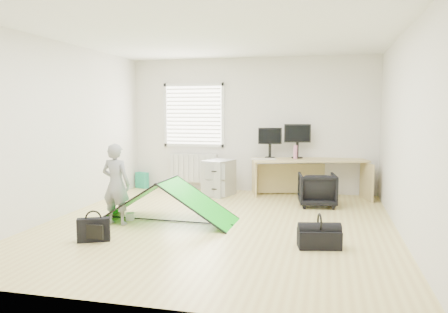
% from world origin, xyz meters
% --- Properties ---
extents(ground, '(5.50, 5.50, 0.00)m').
position_xyz_m(ground, '(0.00, 0.00, 0.00)').
color(ground, '#D8C373').
rests_on(ground, ground).
extents(back_wall, '(5.00, 0.02, 2.70)m').
position_xyz_m(back_wall, '(0.00, 2.75, 1.35)').
color(back_wall, silver).
rests_on(back_wall, ground).
extents(window, '(1.20, 0.06, 1.20)m').
position_xyz_m(window, '(-1.20, 2.71, 1.55)').
color(window, silver).
rests_on(window, back_wall).
extents(radiator, '(1.00, 0.12, 0.60)m').
position_xyz_m(radiator, '(-1.20, 2.67, 0.45)').
color(radiator, silver).
rests_on(radiator, back_wall).
extents(desk, '(2.24, 1.22, 0.73)m').
position_xyz_m(desk, '(1.19, 2.36, 0.36)').
color(desk, tan).
rests_on(desk, ground).
extents(filing_cabinet, '(0.61, 0.70, 0.69)m').
position_xyz_m(filing_cabinet, '(-0.51, 2.12, 0.35)').
color(filing_cabinet, '#A3A6A9').
rests_on(filing_cabinet, ground).
extents(monitor_left, '(0.46, 0.19, 0.43)m').
position_xyz_m(monitor_left, '(0.44, 2.38, 0.94)').
color(monitor_left, black).
rests_on(monitor_left, desk).
extents(monitor_right, '(0.51, 0.18, 0.48)m').
position_xyz_m(monitor_right, '(0.96, 2.49, 0.97)').
color(monitor_right, black).
rests_on(monitor_right, desk).
extents(keyboard, '(0.49, 0.27, 0.02)m').
position_xyz_m(keyboard, '(0.36, 2.10, 0.74)').
color(keyboard, beige).
rests_on(keyboard, desk).
extents(thermos, '(0.08, 0.08, 0.26)m').
position_xyz_m(thermos, '(0.93, 2.34, 0.86)').
color(thermos, '#CC7296').
rests_on(thermos, desk).
extents(office_chair, '(0.70, 0.71, 0.58)m').
position_xyz_m(office_chair, '(1.37, 1.57, 0.29)').
color(office_chair, black).
rests_on(office_chair, ground).
extents(person, '(0.45, 0.31, 1.18)m').
position_xyz_m(person, '(-1.43, -0.34, 0.59)').
color(person, gray).
rests_on(person, ground).
extents(kite, '(2.05, 0.94, 0.63)m').
position_xyz_m(kite, '(-0.77, -0.02, 0.31)').
color(kite, '#12C61C').
rests_on(kite, ground).
extents(storage_crate, '(0.49, 0.38, 0.25)m').
position_xyz_m(storage_crate, '(1.40, 2.36, 0.13)').
color(storage_crate, silver).
rests_on(storage_crate, ground).
extents(tote_bag, '(0.31, 0.21, 0.34)m').
position_xyz_m(tote_bag, '(-2.31, 2.53, 0.17)').
color(tote_bag, '#209D76').
rests_on(tote_bag, ground).
extents(laptop_bag, '(0.41, 0.27, 0.30)m').
position_xyz_m(laptop_bag, '(-1.31, -1.18, 0.15)').
color(laptop_bag, black).
rests_on(laptop_bag, ground).
extents(white_box, '(0.13, 0.13, 0.11)m').
position_xyz_m(white_box, '(-1.34, -0.07, 0.06)').
color(white_box, silver).
rests_on(white_box, ground).
extents(duffel_bag, '(0.55, 0.35, 0.22)m').
position_xyz_m(duffel_bag, '(1.46, -0.78, 0.11)').
color(duffel_bag, black).
rests_on(duffel_bag, ground).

